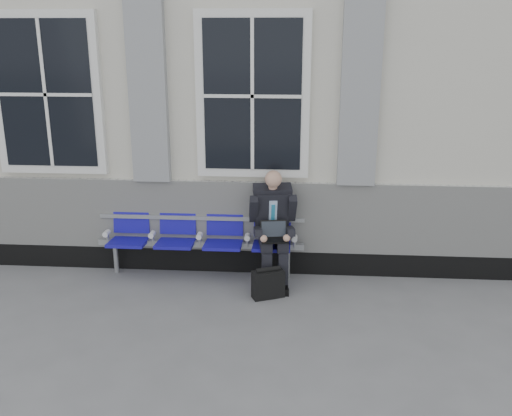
{
  "coord_description": "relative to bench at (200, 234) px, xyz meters",
  "views": [
    {
      "loc": [
        0.9,
        -5.33,
        2.96
      ],
      "look_at": [
        0.43,
        0.9,
        1.04
      ],
      "focal_mm": 40.0,
      "sensor_mm": 36.0,
      "label": 1
    }
  ],
  "objects": [
    {
      "name": "ground",
      "position": [
        0.3,
        -1.32,
        -0.55
      ],
      "size": [
        70.0,
        70.0,
        0.0
      ],
      "primitive_type": "plane",
      "color": "slate",
      "rests_on": "ground"
    },
    {
      "name": "station_building",
      "position": [
        0.28,
        2.15,
        1.67
      ],
      "size": [
        14.4,
        4.4,
        4.49
      ],
      "color": "beige",
      "rests_on": "ground"
    },
    {
      "name": "bench",
      "position": [
        0.0,
        0.0,
        0.0
      ],
      "size": [
        2.6,
        0.47,
        0.91
      ],
      "color": "#9EA0A3",
      "rests_on": "ground"
    },
    {
      "name": "businessman",
      "position": [
        0.92,
        -0.13,
        0.21
      ],
      "size": [
        0.59,
        0.8,
        1.41
      ],
      "color": "black",
      "rests_on": "ground"
    },
    {
      "name": "briefcase",
      "position": [
        0.89,
        -0.6,
        -0.38
      ],
      "size": [
        0.4,
        0.29,
        0.38
      ],
      "color": "black",
      "rests_on": "ground"
    }
  ]
}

